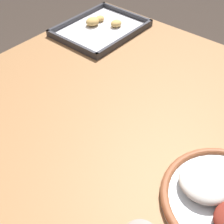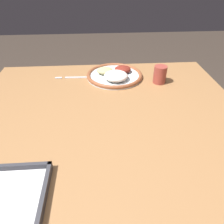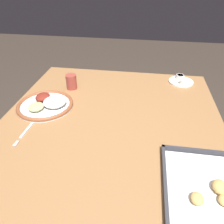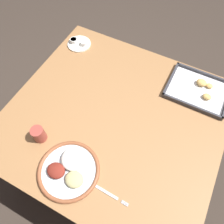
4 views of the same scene
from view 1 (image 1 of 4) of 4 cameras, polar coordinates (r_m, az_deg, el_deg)
dining_table at (r=0.99m, az=0.65°, el=-4.78°), size 1.16×1.10×0.75m
dinner_plate at (r=0.77m, az=19.87°, el=-14.49°), size 0.30×0.30×0.05m
baking_tray at (r=1.34m, az=-2.05°, el=15.11°), size 0.35×0.28×0.04m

